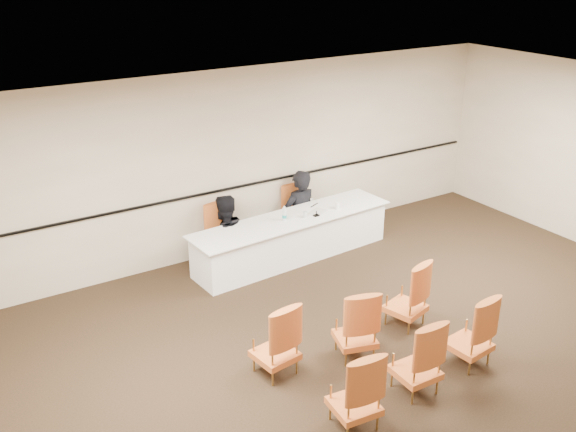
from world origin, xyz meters
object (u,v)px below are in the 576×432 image
(panelist_second, at_px, (225,243))
(water_bottle, at_px, (284,213))
(drinking_glass, at_px, (305,215))
(aud_chair_front_left, at_px, (275,338))
(coffee_cup, at_px, (337,205))
(aud_chair_back_right, at_px, (470,329))
(panel_table, at_px, (293,238))
(aud_chair_front_mid, at_px, (356,323))
(aud_chair_back_left, at_px, (355,388))
(aud_chair_back_mid, at_px, (417,355))
(panelist_main, at_px, (299,219))
(panelist_main_chair, at_px, (300,213))
(microphone, at_px, (316,208))
(aud_chair_front_right, at_px, (406,293))
(panelist_second_chair, at_px, (224,234))

(panelist_second, height_order, water_bottle, panelist_second)
(drinking_glass, xyz_separation_m, aud_chair_front_left, (-2.00, -2.39, -0.27))
(coffee_cup, height_order, aud_chair_back_right, aud_chair_back_right)
(panel_table, relative_size, aud_chair_front_mid, 3.67)
(aud_chair_front_left, xyz_separation_m, aud_chair_back_left, (0.23, -1.22, 0.00))
(coffee_cup, distance_m, aud_chair_back_right, 3.53)
(water_bottle, height_order, aud_chair_front_mid, aud_chair_front_mid)
(coffee_cup, bearing_deg, aud_chair_back_mid, -112.74)
(panelist_main, distance_m, aud_chair_back_right, 4.12)
(panelist_main_chair, xyz_separation_m, microphone, (-0.13, -0.70, 0.36))
(microphone, distance_m, aud_chair_back_mid, 3.63)
(aud_chair_front_right, bearing_deg, water_bottle, 82.72)
(panelist_main, bearing_deg, panelist_second, 0.69)
(coffee_cup, bearing_deg, microphone, -172.44)
(drinking_glass, bearing_deg, panelist_main, 63.81)
(panel_table, xyz_separation_m, aud_chair_front_mid, (-0.82, -2.71, 0.13))
(panelist_main, distance_m, coffee_cup, 0.82)
(panelist_second, bearing_deg, aud_chair_back_right, 100.07)
(coffee_cup, xyz_separation_m, aud_chair_front_mid, (-1.65, -2.64, -0.28))
(panel_table, xyz_separation_m, coffee_cup, (0.83, -0.07, 0.41))
(panelist_second, relative_size, aud_chair_front_mid, 1.68)
(panelist_second_chair, xyz_separation_m, aud_chair_front_right, (1.18, -2.96, 0.00))
(microphone, height_order, aud_chair_front_left, microphone)
(panelist_main, xyz_separation_m, microphone, (-0.13, -0.70, 0.48))
(panelist_main, bearing_deg, aud_chair_back_right, 83.37)
(microphone, relative_size, aud_chair_front_left, 0.28)
(aud_chair_front_mid, relative_size, aud_chair_back_mid, 1.00)
(panelist_main, relative_size, aud_chair_front_right, 1.86)
(drinking_glass, xyz_separation_m, coffee_cup, (0.65, 0.02, 0.01))
(coffee_cup, bearing_deg, drinking_glass, -178.40)
(panelist_main_chair, distance_m, aud_chair_back_left, 4.75)
(drinking_glass, height_order, coffee_cup, coffee_cup)
(microphone, distance_m, aud_chair_front_right, 2.39)
(aud_chair_back_mid, bearing_deg, aud_chair_front_left, 137.95)
(aud_chair_front_mid, distance_m, aud_chair_back_mid, 0.91)
(panel_table, height_order, aud_chair_front_right, aud_chair_front_right)
(panel_table, xyz_separation_m, aud_chair_front_left, (-1.82, -2.48, 0.13))
(panelist_main_chair, bearing_deg, drinking_glass, -120.02)
(panelist_main_chair, relative_size, aud_chair_back_right, 1.00)
(aud_chair_front_right, bearing_deg, aud_chair_front_left, 164.32)
(aud_chair_back_mid, bearing_deg, panelist_main_chair, 76.29)
(aud_chair_back_left, bearing_deg, panelist_second_chair, 87.85)
(water_bottle, height_order, aud_chair_front_right, aud_chair_front_right)
(panel_table, distance_m, aud_chair_front_right, 2.50)
(aud_chair_front_left, bearing_deg, drinking_glass, 42.78)
(aud_chair_back_mid, relative_size, aud_chair_back_right, 1.00)
(panelist_main, xyz_separation_m, drinking_glass, (-0.32, -0.65, 0.39))
(panelist_second, bearing_deg, aud_chair_front_mid, 85.99)
(aud_chair_back_left, bearing_deg, drinking_glass, 69.94)
(coffee_cup, relative_size, aud_chair_back_right, 0.13)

